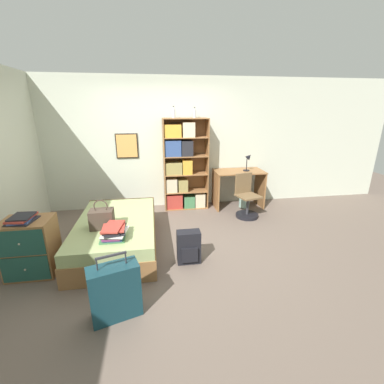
% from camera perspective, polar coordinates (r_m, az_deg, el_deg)
% --- Properties ---
extents(ground_plane, '(14.00, 14.00, 0.00)m').
position_cam_1_polar(ground_plane, '(4.10, -5.07, -11.10)').
color(ground_plane, '#66564C').
extents(wall_back, '(10.00, 0.09, 2.60)m').
position_cam_1_polar(wall_back, '(5.32, -6.78, 10.46)').
color(wall_back, beige).
rests_on(wall_back, ground_plane).
extents(bed, '(1.12, 1.86, 0.44)m').
position_cam_1_polar(bed, '(4.05, -16.26, -8.68)').
color(bed, olive).
rests_on(bed, ground_plane).
extents(handbag, '(0.31, 0.21, 0.41)m').
position_cam_1_polar(handbag, '(3.69, -19.38, -5.59)').
color(handbag, '#47382D').
rests_on(handbag, bed).
extents(book_stack_on_bed, '(0.34, 0.41, 0.16)m').
position_cam_1_polar(book_stack_on_bed, '(3.38, -16.99, -8.53)').
color(book_stack_on_bed, '#427A4C').
rests_on(book_stack_on_bed, bed).
extents(suitcase, '(0.52, 0.35, 0.70)m').
position_cam_1_polar(suitcase, '(2.79, -16.74, -20.44)').
color(suitcase, '#143842').
rests_on(suitcase, ground_plane).
extents(dresser, '(0.56, 0.47, 0.72)m').
position_cam_1_polar(dresser, '(3.81, -32.19, -10.31)').
color(dresser, olive).
rests_on(dresser, ground_plane).
extents(magazine_pile_on_dresser, '(0.31, 0.36, 0.07)m').
position_cam_1_polar(magazine_pile_on_dresser, '(3.65, -33.60, -4.93)').
color(magazine_pile_on_dresser, '#232328').
rests_on(magazine_pile_on_dresser, dresser).
extents(bookcase, '(0.88, 0.35, 1.82)m').
position_cam_1_polar(bookcase, '(5.20, -2.30, 5.43)').
color(bookcase, olive).
rests_on(bookcase, ground_plane).
extents(bottle_green, '(0.06, 0.06, 0.22)m').
position_cam_1_polar(bottle_green, '(5.09, -4.11, 17.04)').
color(bottle_green, '#B7BCC1').
rests_on(bottle_green, bookcase).
extents(bottle_brown, '(0.06, 0.06, 0.20)m').
position_cam_1_polar(bottle_brown, '(5.16, 0.57, 17.02)').
color(bottle_brown, '#B7BCC1').
rests_on(bottle_brown, bookcase).
extents(desk, '(1.01, 0.58, 0.78)m').
position_cam_1_polar(desk, '(5.43, 10.26, 2.05)').
color(desk, olive).
rests_on(desk, ground_plane).
extents(desk_lamp, '(0.18, 0.13, 0.37)m').
position_cam_1_polar(desk_lamp, '(5.35, 12.43, 7.12)').
color(desk_lamp, black).
rests_on(desk_lamp, desk).
extents(desk_chair, '(0.48, 0.48, 0.83)m').
position_cam_1_polar(desk_chair, '(5.02, 11.98, -2.41)').
color(desk_chair, black).
rests_on(desk_chair, ground_plane).
extents(backpack, '(0.31, 0.20, 0.45)m').
position_cam_1_polar(backpack, '(3.51, -0.73, -12.18)').
color(backpack, black).
rests_on(backpack, ground_plane).
extents(waste_bin, '(0.22, 0.22, 0.30)m').
position_cam_1_polar(waste_bin, '(5.54, 11.56, -1.76)').
color(waste_bin, '#99C1B2').
rests_on(waste_bin, ground_plane).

